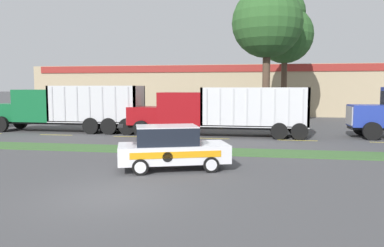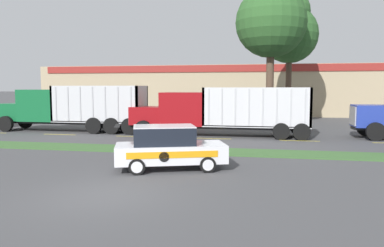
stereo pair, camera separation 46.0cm
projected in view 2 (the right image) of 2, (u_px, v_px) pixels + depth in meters
name	position (u px, v px, depth m)	size (l,w,h in m)	color
ground_plane	(107.00, 195.00, 11.35)	(600.00, 600.00, 0.00)	#474749
grass_verge	(172.00, 150.00, 19.38)	(120.00, 2.11, 0.06)	#3D6633
centre_line_2	(59.00, 134.00, 26.12)	(2.40, 0.14, 0.01)	yellow
centre_line_3	(133.00, 136.00, 25.09)	(2.40, 0.14, 0.01)	yellow
centre_line_4	(213.00, 138.00, 24.06)	(2.40, 0.14, 0.01)	yellow
centre_line_5	(299.00, 141.00, 23.02)	(2.40, 0.14, 0.01)	yellow
dump_truck_lead	(203.00, 113.00, 25.46)	(12.07, 2.63, 3.27)	black
dump_truck_trail	(60.00, 109.00, 28.15)	(11.30, 2.64, 3.40)	black
rally_car	(168.00, 147.00, 14.92)	(4.69, 3.13, 1.79)	white
store_building_backdrop	(212.00, 90.00, 49.28)	(42.16, 12.10, 5.92)	tan
tree_behind_left	(290.00, 29.00, 34.30)	(5.19, 5.19, 12.00)	brown
tree_behind_centre	(271.00, 15.00, 30.41)	(5.79, 5.79, 12.95)	brown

